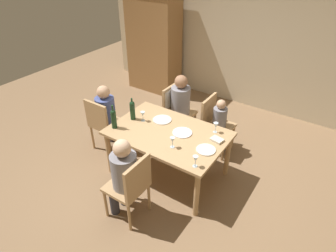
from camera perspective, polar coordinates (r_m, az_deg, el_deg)
name	(u,v)px	position (r m, az deg, el deg)	size (l,w,h in m)	color
ground_plane	(168,172)	(4.41, 0.00, -9.11)	(10.00, 10.00, 0.00)	#846647
rear_room_partition	(248,38)	(5.95, 15.41, 16.31)	(6.40, 0.12, 2.70)	beige
armoire_cabinet	(154,41)	(6.49, -2.81, 16.43)	(1.18, 0.62, 2.18)	olive
dining_table	(168,137)	(4.00, 0.00, -2.18)	(1.59, 1.05, 0.74)	tan
chair_left_end	(103,122)	(4.66, -12.68, 0.83)	(0.44, 0.44, 0.92)	tan
chair_near	(131,185)	(3.49, -7.26, -11.43)	(0.44, 0.44, 0.92)	tan
chair_far_left	(174,105)	(4.90, 1.23, 4.20)	(0.46, 0.44, 0.92)	tan
chair_far_right	(214,121)	(4.63, 9.07, 0.97)	(0.44, 0.44, 0.92)	tan
person_woman_host	(107,113)	(4.67, -11.89, 2.62)	(0.30, 0.34, 1.12)	#33333D
person_man_bearded	(123,173)	(3.46, -8.85, -9.19)	(0.36, 0.31, 1.14)	#33333D
person_man_guest	(182,103)	(4.79, 2.75, 4.46)	(0.36, 0.32, 1.16)	#33333D
person_child_small	(221,122)	(4.58, 10.35, 0.83)	(0.25, 0.22, 0.94)	#33333D
wine_bottle_tall_green	(132,110)	(4.19, -7.04, 3.20)	(0.07, 0.07, 0.34)	#19381E
wine_bottle_dark_red	(114,118)	(4.04, -10.66, 1.53)	(0.08, 0.08, 0.35)	#19381E
wine_glass_near_left	(216,126)	(3.95, 9.38, 0.09)	(0.07, 0.07, 0.15)	silver
wine_glass_centre	(195,159)	(3.34, 5.43, -6.53)	(0.07, 0.07, 0.15)	silver
wine_glass_near_right	(143,114)	(4.16, -5.00, 2.30)	(0.07, 0.07, 0.15)	silver
wine_glass_far	(172,140)	(3.62, 0.88, -2.83)	(0.07, 0.07, 0.15)	silver
dinner_plate_host	(206,150)	(3.66, 7.48, -4.65)	(0.25, 0.25, 0.01)	silver
dinner_plate_guest_left	(182,133)	(3.94, 2.83, -1.31)	(0.27, 0.27, 0.01)	white
dinner_plate_guest_right	(162,120)	(4.21, -1.16, 1.24)	(0.27, 0.27, 0.01)	silver
folded_napkin	(217,140)	(3.84, 9.62, -2.68)	(0.16, 0.12, 0.03)	beige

